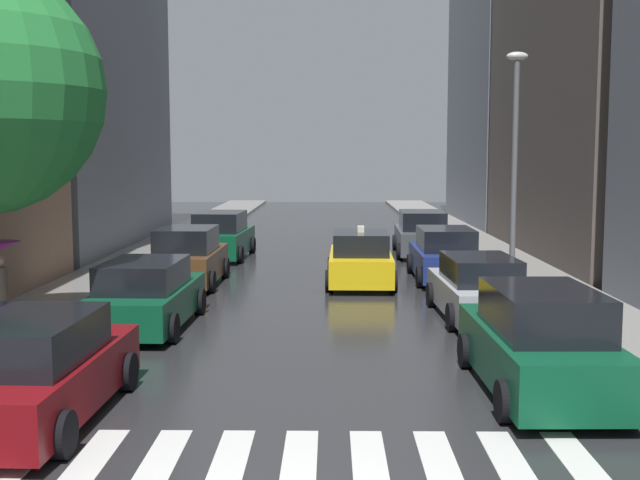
# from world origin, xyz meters

# --- Properties ---
(ground_plane) EXTENTS (28.00, 72.00, 0.04)m
(ground_plane) POSITION_xyz_m (0.00, 24.00, -0.02)
(ground_plane) COLOR #29292B
(sidewalk_left) EXTENTS (3.00, 72.00, 0.15)m
(sidewalk_left) POSITION_xyz_m (-6.50, 24.00, 0.07)
(sidewalk_left) COLOR gray
(sidewalk_left) RESTS_ON ground
(sidewalk_right) EXTENTS (3.00, 72.00, 0.15)m
(sidewalk_right) POSITION_xyz_m (6.50, 24.00, 0.07)
(sidewalk_right) COLOR gray
(sidewalk_right) RESTS_ON ground
(crosswalk_stripes) EXTENTS (7.65, 2.20, 0.01)m
(crosswalk_stripes) POSITION_xyz_m (-0.00, 3.23, 0.01)
(crosswalk_stripes) COLOR silver
(crosswalk_stripes) RESTS_ON ground
(building_right_mid) EXTENTS (6.00, 15.33, 15.17)m
(building_right_mid) POSITION_xyz_m (11.00, 24.10, 7.59)
(building_right_mid) COLOR #564C47
(building_right_mid) RESTS_ON ground
(building_right_far) EXTENTS (6.00, 13.46, 18.94)m
(building_right_far) POSITION_xyz_m (11.00, 38.98, 9.47)
(building_right_far) COLOR slate
(building_right_far) RESTS_ON ground
(parked_car_left_nearest) EXTENTS (2.08, 4.63, 1.60)m
(parked_car_left_nearest) POSITION_xyz_m (-3.93, 4.75, 0.75)
(parked_car_left_nearest) COLOR maroon
(parked_car_left_nearest) RESTS_ON ground
(parked_car_left_second) EXTENTS (2.16, 4.67, 1.57)m
(parked_car_left_second) POSITION_xyz_m (-3.81, 11.15, 0.74)
(parked_car_left_second) COLOR #0C4C2D
(parked_car_left_second) RESTS_ON ground
(parked_car_left_third) EXTENTS (2.10, 4.28, 1.77)m
(parked_car_left_third) POSITION_xyz_m (-3.93, 17.16, 0.82)
(parked_car_left_third) COLOR brown
(parked_car_left_third) RESTS_ON ground
(parked_car_left_fourth) EXTENTS (2.30, 4.76, 1.79)m
(parked_car_left_fourth) POSITION_xyz_m (-3.79, 23.55, 0.83)
(parked_car_left_fourth) COLOR #0C4C2D
(parked_car_left_fourth) RESTS_ON ground
(parked_car_right_nearest) EXTENTS (2.10, 4.67, 1.79)m
(parked_car_right_nearest) POSITION_xyz_m (3.85, 6.25, 0.83)
(parked_car_right_nearest) COLOR #0C4C2D
(parked_car_right_nearest) RESTS_ON ground
(parked_car_right_second) EXTENTS (2.10, 4.44, 1.53)m
(parked_car_right_second) POSITION_xyz_m (3.97, 12.31, 0.72)
(parked_car_right_second) COLOR #B2B7BF
(parked_car_right_second) RESTS_ON ground
(parked_car_right_third) EXTENTS (2.06, 4.41, 1.67)m
(parked_car_right_third) POSITION_xyz_m (3.99, 18.17, 0.78)
(parked_car_right_third) COLOR navy
(parked_car_right_third) RESTS_ON ground
(parked_car_right_fourth) EXTENTS (2.24, 4.73, 1.75)m
(parked_car_right_fourth) POSITION_xyz_m (4.00, 24.53, 0.82)
(parked_car_right_fourth) COLOR #474C51
(parked_car_right_fourth) RESTS_ON ground
(taxi_midroad) EXTENTS (2.14, 4.39, 1.81)m
(taxi_midroad) POSITION_xyz_m (1.31, 17.36, 0.76)
(taxi_midroad) COLOR yellow
(taxi_midroad) RESTS_ON ground
(lamp_post_right) EXTENTS (0.60, 0.28, 6.62)m
(lamp_post_right) POSITION_xyz_m (5.55, 15.75, 3.99)
(lamp_post_right) COLOR #595B60
(lamp_post_right) RESTS_ON sidewalk_right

